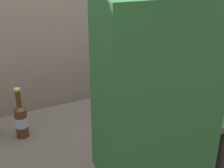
% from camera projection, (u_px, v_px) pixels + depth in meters
% --- Properties ---
extents(desk, '(1.48, 0.72, 0.77)m').
position_uv_depth(desk, '(107.00, 138.00, 1.87)').
color(desk, '#56514C').
rests_on(desk, ground).
extents(laptop, '(0.42, 0.42, 0.22)m').
position_uv_depth(laptop, '(145.00, 101.00, 2.00)').
color(laptop, '#B7BABC').
rests_on(laptop, desk).
extents(beer_bottle_green, '(0.07, 0.07, 0.29)m').
position_uv_depth(beer_bottle_green, '(21.00, 120.00, 1.66)').
color(beer_bottle_green, '#472B14').
rests_on(beer_bottle_green, desk).
extents(person_figure, '(0.47, 0.32, 1.82)m').
position_uv_depth(person_figure, '(152.00, 162.00, 1.25)').
color(person_figure, '#2D3347').
rests_on(person_figure, ground).
extents(back_wall, '(6.00, 0.10, 2.60)m').
position_uv_depth(back_wall, '(64.00, 15.00, 2.16)').
color(back_wall, gray).
rests_on(back_wall, ground).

